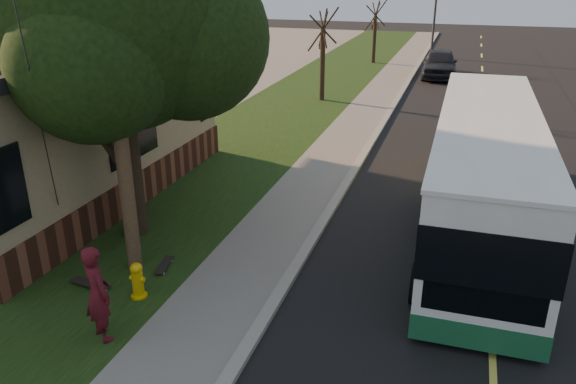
{
  "coord_description": "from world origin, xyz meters",
  "views": [
    {
      "loc": [
        3.04,
        -8.14,
        6.1
      ],
      "look_at": [
        -0.39,
        2.73,
        1.5
      ],
      "focal_mm": 35.0,
      "sensor_mm": 36.0,
      "label": 1
    }
  ],
  "objects_px": {
    "transit_bus": "(484,169)",
    "dumpster": "(78,161)",
    "bare_tree_near": "(323,56)",
    "distant_car": "(440,63)",
    "fire_hydrant": "(138,280)",
    "skateboard_main": "(164,265)",
    "leafy_tree": "(117,13)",
    "bare_tree_far": "(375,33)",
    "traffic_signal": "(435,11)",
    "utility_pole": "(110,51)",
    "skateboard_spare": "(90,284)",
    "skateboarder": "(98,293)"
  },
  "relations": [
    {
      "from": "leafy_tree",
      "to": "transit_bus",
      "type": "height_order",
      "value": "leafy_tree"
    },
    {
      "from": "bare_tree_far",
      "to": "fire_hydrant",
      "type": "bearing_deg",
      "value": -89.24
    },
    {
      "from": "leafy_tree",
      "to": "bare_tree_near",
      "type": "relative_size",
      "value": 1.81
    },
    {
      "from": "distant_car",
      "to": "traffic_signal",
      "type": "bearing_deg",
      "value": 94.58
    },
    {
      "from": "bare_tree_near",
      "to": "traffic_signal",
      "type": "distance_m",
      "value": 16.52
    },
    {
      "from": "distant_car",
      "to": "skateboarder",
      "type": "bearing_deg",
      "value": -101.02
    },
    {
      "from": "utility_pole",
      "to": "bare_tree_far",
      "type": "relative_size",
      "value": 2.25
    },
    {
      "from": "bare_tree_near",
      "to": "traffic_signal",
      "type": "height_order",
      "value": "traffic_signal"
    },
    {
      "from": "skateboard_main",
      "to": "leafy_tree",
      "type": "bearing_deg",
      "value": 134.9
    },
    {
      "from": "bare_tree_far",
      "to": "transit_bus",
      "type": "xyz_separation_m",
      "value": [
        6.72,
        -24.55,
        -0.46
      ]
    },
    {
      "from": "skateboard_main",
      "to": "traffic_signal",
      "type": "bearing_deg",
      "value": 84.44
    },
    {
      "from": "fire_hydrant",
      "to": "bare_tree_far",
      "type": "height_order",
      "value": "bare_tree_far"
    },
    {
      "from": "skateboard_spare",
      "to": "dumpster",
      "type": "xyz_separation_m",
      "value": [
        -3.97,
        5.07,
        0.58
      ]
    },
    {
      "from": "fire_hydrant",
      "to": "traffic_signal",
      "type": "relative_size",
      "value": 0.13
    },
    {
      "from": "transit_bus",
      "to": "distant_car",
      "type": "height_order",
      "value": "transit_bus"
    },
    {
      "from": "dumpster",
      "to": "distant_car",
      "type": "xyz_separation_m",
      "value": [
        9.21,
        21.16,
        0.1
      ]
    },
    {
      "from": "skateboard_main",
      "to": "transit_bus",
      "type": "bearing_deg",
      "value": 33.76
    },
    {
      "from": "utility_pole",
      "to": "leafy_tree",
      "type": "distance_m",
      "value": 1.94
    },
    {
      "from": "fire_hydrant",
      "to": "transit_bus",
      "type": "bearing_deg",
      "value": 40.8
    },
    {
      "from": "bare_tree_far",
      "to": "distant_car",
      "type": "height_order",
      "value": "bare_tree_far"
    },
    {
      "from": "leafy_tree",
      "to": "skateboard_main",
      "type": "relative_size",
      "value": 9.62
    },
    {
      "from": "bare_tree_near",
      "to": "bare_tree_far",
      "type": "bearing_deg",
      "value": 87.61
    },
    {
      "from": "utility_pole",
      "to": "transit_bus",
      "type": "height_order",
      "value": "utility_pole"
    },
    {
      "from": "skateboarder",
      "to": "distant_car",
      "type": "bearing_deg",
      "value": -67.84
    },
    {
      "from": "fire_hydrant",
      "to": "transit_bus",
      "type": "distance_m",
      "value": 8.42
    },
    {
      "from": "skateboard_main",
      "to": "skateboard_spare",
      "type": "distance_m",
      "value": 1.55
    },
    {
      "from": "utility_pole",
      "to": "traffic_signal",
      "type": "xyz_separation_m",
      "value": [
        3.81,
        33.01,
        -1.47
      ]
    },
    {
      "from": "fire_hydrant",
      "to": "dumpster",
      "type": "height_order",
      "value": "dumpster"
    },
    {
      "from": "transit_bus",
      "to": "dumpster",
      "type": "distance_m",
      "value": 11.46
    },
    {
      "from": "skateboard_spare",
      "to": "distant_car",
      "type": "distance_m",
      "value": 26.76
    },
    {
      "from": "fire_hydrant",
      "to": "skateboard_main",
      "type": "distance_m",
      "value": 1.21
    },
    {
      "from": "fire_hydrant",
      "to": "bare_tree_near",
      "type": "xyz_separation_m",
      "value": [
        -0.9,
        18.0,
        1.72
      ]
    },
    {
      "from": "fire_hydrant",
      "to": "transit_bus",
      "type": "xyz_separation_m",
      "value": [
        6.32,
        5.45,
        1.12
      ]
    },
    {
      "from": "leafy_tree",
      "to": "skateboard_main",
      "type": "xyz_separation_m",
      "value": [
        1.48,
        -1.48,
        -5.04
      ]
    },
    {
      "from": "transit_bus",
      "to": "traffic_signal",
      "type": "bearing_deg",
      "value": 96.43
    },
    {
      "from": "bare_tree_far",
      "to": "skateboarder",
      "type": "distance_m",
      "value": 31.35
    },
    {
      "from": "utility_pole",
      "to": "skateboard_spare",
      "type": "height_order",
      "value": "utility_pole"
    },
    {
      "from": "leafy_tree",
      "to": "skateboard_spare",
      "type": "distance_m",
      "value": 5.7
    },
    {
      "from": "traffic_signal",
      "to": "skateboard_spare",
      "type": "height_order",
      "value": "traffic_signal"
    },
    {
      "from": "bare_tree_far",
      "to": "transit_bus",
      "type": "relative_size",
      "value": 0.38
    },
    {
      "from": "bare_tree_near",
      "to": "distant_car",
      "type": "height_order",
      "value": "bare_tree_near"
    },
    {
      "from": "leafy_tree",
      "to": "distant_car",
      "type": "xyz_separation_m",
      "value": [
        5.67,
        23.6,
        -4.36
      ]
    },
    {
      "from": "dumpster",
      "to": "distant_car",
      "type": "bearing_deg",
      "value": 66.49
    },
    {
      "from": "bare_tree_near",
      "to": "bare_tree_far",
      "type": "height_order",
      "value": "bare_tree_near"
    },
    {
      "from": "fire_hydrant",
      "to": "bare_tree_far",
      "type": "relative_size",
      "value": 0.18
    },
    {
      "from": "skateboarder",
      "to": "skateboard_main",
      "type": "xyz_separation_m",
      "value": [
        -0.19,
        2.49,
        -0.83
      ]
    },
    {
      "from": "fire_hydrant",
      "to": "bare_tree_near",
      "type": "height_order",
      "value": "bare_tree_near"
    },
    {
      "from": "leafy_tree",
      "to": "fire_hydrant",
      "type": "bearing_deg",
      "value": -59.33
    },
    {
      "from": "bare_tree_far",
      "to": "utility_pole",
      "type": "bearing_deg",
      "value": -90.6
    },
    {
      "from": "fire_hydrant",
      "to": "leafy_tree",
      "type": "distance_m",
      "value": 5.65
    }
  ]
}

